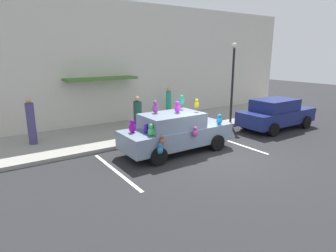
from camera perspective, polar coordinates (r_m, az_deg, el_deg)
ground_plane at (r=10.88m, az=10.27°, el=-6.20°), size 60.00×60.00×0.00m
sidewalk at (r=14.66m, az=-3.43°, el=-0.34°), size 24.00×4.00×0.15m
storefront_building at (r=16.08m, az=-7.67°, el=12.09°), size 24.00×1.25×6.40m
parking_stripe_front at (r=12.76m, az=12.92°, el=-3.24°), size 0.12×3.60×0.01m
parking_stripe_rear at (r=9.68m, az=-10.36°, el=-8.80°), size 0.12×3.60×0.01m
plush_covered_car at (r=11.12m, az=1.46°, el=-1.16°), size 4.43×1.97×2.12m
parked_sedan_behind at (r=15.57m, az=20.71°, el=2.31°), size 4.31×1.89×1.54m
teddy_bear_on_sidewalk at (r=13.24m, az=-3.80°, el=0.09°), size 0.43×0.36×0.82m
street_lamp_post at (r=15.69m, az=12.79°, el=9.91°), size 0.28×0.28×4.15m
pedestrian_near_shopfront at (r=16.16m, az=0.10°, el=4.47°), size 0.31×0.31×1.80m
pedestrian_walking_past at (r=12.82m, az=-25.59°, el=0.65°), size 0.32×0.32×1.92m
pedestrian_by_lamp at (r=13.84m, az=-6.05°, el=2.24°), size 0.39×0.39×1.64m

